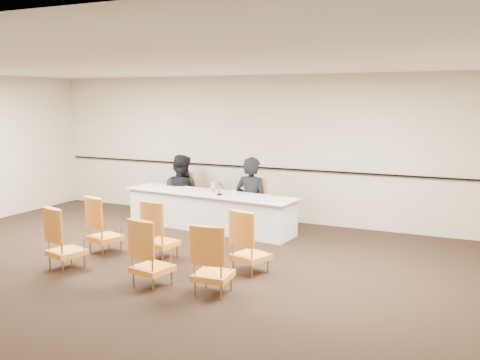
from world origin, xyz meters
name	(u,v)px	position (x,y,z in m)	size (l,w,h in m)	color
floor	(151,274)	(0.00, 0.00, 0.00)	(10.00, 10.00, 0.00)	black
ceiling	(145,63)	(0.00, 0.00, 3.00)	(10.00, 10.00, 0.00)	silver
wall_back	(259,148)	(0.00, 4.00, 1.50)	(10.00, 0.04, 3.00)	#C1B598
wall_rail	(258,167)	(0.00, 3.96, 1.10)	(9.80, 0.04, 0.03)	black
panel_table	(209,211)	(-0.51, 2.76, 0.36)	(3.57, 0.83, 0.71)	silver
panelist_main	(252,206)	(0.18, 3.23, 0.43)	(0.71, 0.47, 1.95)	black
panelist_main_chair	(252,204)	(0.18, 3.23, 0.47)	(0.50, 0.50, 0.95)	orange
panelist_second	(181,197)	(-1.56, 3.42, 0.44)	(0.89, 0.69, 1.83)	black
panelist_second_chair	(181,195)	(-1.56, 3.42, 0.47)	(0.50, 0.50, 0.95)	orange
papers	(231,195)	(-0.01, 2.72, 0.72)	(0.30, 0.22, 0.00)	silver
microphone	(219,187)	(-0.21, 2.61, 0.86)	(0.11, 0.21, 0.30)	black
water_bottle	(213,187)	(-0.43, 2.76, 0.83)	(0.07, 0.07, 0.23)	teal
drinking_glass	(216,191)	(-0.32, 2.69, 0.76)	(0.06, 0.06, 0.10)	silver
coffee_cup	(234,194)	(0.11, 2.57, 0.78)	(0.08, 0.08, 0.12)	white
aud_chair_front_left	(105,224)	(-1.30, 0.60, 0.47)	(0.50, 0.50, 0.95)	orange
aud_chair_front_mid	(161,229)	(-0.27, 0.69, 0.47)	(0.50, 0.50, 0.95)	orange
aud_chair_front_right	(251,241)	(1.31, 0.65, 0.47)	(0.50, 0.50, 0.95)	orange
aud_chair_back_left	(66,237)	(-1.28, -0.32, 0.47)	(0.50, 0.50, 0.95)	orange
aud_chair_back_mid	(152,252)	(0.33, -0.43, 0.47)	(0.50, 0.50, 0.95)	orange
aud_chair_back_right	(213,259)	(1.21, -0.33, 0.47)	(0.50, 0.50, 0.95)	orange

